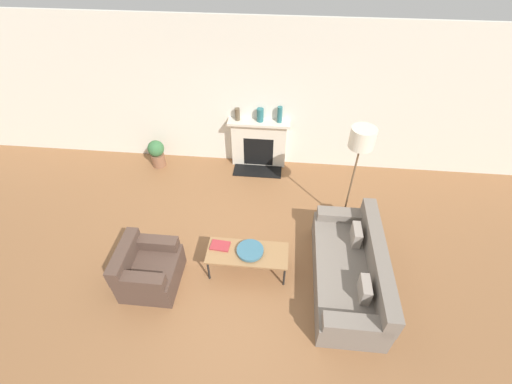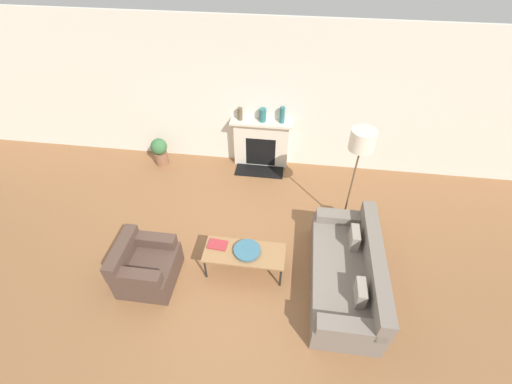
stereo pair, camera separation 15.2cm
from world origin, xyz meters
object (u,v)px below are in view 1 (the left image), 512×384
object	(u,v)px
bowl	(250,250)
book	(220,246)
armchair_near	(148,270)
mantel_vase_center_right	(280,115)
fireplace	(259,144)
couch	(351,270)
floor_lamp	(361,145)
mantel_vase_left	(237,114)
mantel_vase_center_left	(260,115)
potted_plant	(157,153)
coffee_table	(247,254)

from	to	relation	value
bowl	book	distance (m)	0.47
armchair_near	mantel_vase_center_right	bearing A→B (deg)	-29.58
bowl	fireplace	bearing A→B (deg)	92.51
couch	book	world-z (taller)	couch
floor_lamp	mantel_vase_left	bearing A→B (deg)	143.22
mantel_vase_left	mantel_vase_center_left	bearing A→B (deg)	0.00
bowl	mantel_vase_center_left	xyz separation A→B (m)	(-0.10, 2.72, 0.69)
mantel_vase_center_right	potted_plant	xyz separation A→B (m)	(-2.50, -0.27, -0.87)
couch	bowl	bearing A→B (deg)	-92.96
mantel_vase_center_left	mantel_vase_left	bearing A→B (deg)	180.00
couch	mantel_vase_left	size ratio (longest dim) A/B	8.37
couch	coffee_table	xyz separation A→B (m)	(-1.53, 0.06, 0.11)
armchair_near	potted_plant	xyz separation A→B (m)	(-0.75, 2.80, 0.03)
armchair_near	mantel_vase_center_left	xyz separation A→B (m)	(1.37, 3.07, 0.87)
potted_plant	mantel_vase_center_left	bearing A→B (deg)	7.21
mantel_vase_center_right	mantel_vase_left	bearing A→B (deg)	180.00
armchair_near	book	bearing A→B (deg)	-67.28
book	mantel_vase_center_left	size ratio (longest dim) A/B	1.13
coffee_table	mantel_vase_left	bearing A→B (deg)	100.36
coffee_table	mantel_vase_center_right	bearing A→B (deg)	83.38
bowl	mantel_vase_center_right	size ratio (longest dim) A/B	1.23
mantel_vase_center_right	book	bearing A→B (deg)	-105.54
couch	armchair_near	distance (m)	2.97
fireplace	couch	bearing A→B (deg)	-59.92
armchair_near	mantel_vase_center_right	size ratio (longest dim) A/B	2.57
bowl	floor_lamp	size ratio (longest dim) A/B	0.21
armchair_near	mantel_vase_center_left	size ratio (longest dim) A/B	3.16
floor_lamp	bowl	bearing A→B (deg)	-142.03
couch	bowl	world-z (taller)	couch
fireplace	floor_lamp	distance (m)	2.50
bowl	potted_plant	size ratio (longest dim) A/B	0.67
mantel_vase_left	potted_plant	bearing A→B (deg)	-170.93
coffee_table	floor_lamp	world-z (taller)	floor_lamp
book	floor_lamp	world-z (taller)	floor_lamp
coffee_table	potted_plant	bearing A→B (deg)	131.54
couch	mantel_vase_center_right	size ratio (longest dim) A/B	6.42
mantel_vase_center_left	mantel_vase_center_right	distance (m)	0.38
fireplace	armchair_near	world-z (taller)	fireplace
book	mantel_vase_center_right	world-z (taller)	mantel_vase_center_right
armchair_near	coffee_table	bearing A→B (deg)	-76.48
armchair_near	book	world-z (taller)	armchair_near
couch	potted_plant	distance (m)	4.49
fireplace	coffee_table	bearing A→B (deg)	-88.34
book	floor_lamp	xyz separation A→B (m)	(1.98, 1.12, 1.18)
coffee_table	mantel_vase_left	xyz separation A→B (m)	(-0.50, 2.73, 0.75)
bowl	potted_plant	xyz separation A→B (m)	(-2.22, 2.45, -0.15)
mantel_vase_center_left	bowl	bearing A→B (deg)	-87.94
mantel_vase_left	potted_plant	distance (m)	1.90
bowl	mantel_vase_center_right	xyz separation A→B (m)	(0.28, 2.72, 0.72)
fireplace	mantel_vase_center_left	size ratio (longest dim) A/B	4.63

